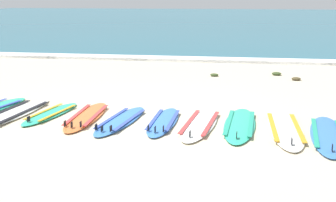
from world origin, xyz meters
TOP-DOWN VIEW (x-y plane):
  - ground_plane at (0.00, 0.00)m, footprint 80.00×80.00m
  - sea at (0.00, 37.74)m, footprint 80.00×60.00m
  - wave_foam_strip at (0.00, 8.16)m, footprint 80.00×0.84m
  - surfboard_1 at (-2.75, -0.05)m, footprint 0.93×2.65m
  - surfboard_2 at (-1.95, 0.02)m, footprint 0.81×1.96m
  - surfboard_3 at (-1.13, -0.06)m, footprint 0.62×2.27m
  - surfboard_4 at (-0.35, -0.23)m, footprint 0.87×2.24m
  - surfboard_5 at (0.51, -0.16)m, footprint 0.57×2.07m
  - surfboard_6 at (1.25, -0.22)m, footprint 0.85×2.38m
  - surfboard_7 at (2.02, -0.13)m, footprint 0.77×2.44m
  - surfboard_8 at (2.86, -0.27)m, footprint 0.64×2.52m
  - surfboard_9 at (3.59, -0.52)m, footprint 0.93×2.50m
  - seaweed_clump_near_shoreline at (3.73, 4.74)m, footprint 0.27×0.22m
  - seaweed_clump_mid_sand at (1.27, 5.01)m, footprint 0.26×0.21m
  - seaweed_clump_by_the_boards at (3.23, 5.50)m, footprint 0.30×0.24m

SIDE VIEW (x-z plane):
  - ground_plane at x=0.00m, z-range 0.00..0.00m
  - surfboard_8 at x=2.86m, z-range -0.05..0.13m
  - surfboard_9 at x=3.59m, z-range -0.05..0.13m
  - surfboard_7 at x=2.02m, z-range -0.05..0.13m
  - surfboard_6 at x=1.25m, z-range -0.05..0.13m
  - surfboard_2 at x=-1.95m, z-range -0.05..0.13m
  - surfboard_1 at x=-2.75m, z-range -0.05..0.13m
  - surfboard_3 at x=-1.13m, z-range -0.05..0.13m
  - surfboard_4 at x=-0.35m, z-range -0.05..0.13m
  - surfboard_5 at x=0.51m, z-range -0.05..0.13m
  - seaweed_clump_mid_sand at x=1.27m, z-range 0.00..0.09m
  - seaweed_clump_near_shoreline at x=3.73m, z-range 0.00..0.10m
  - sea at x=0.00m, z-range 0.00..0.10m
  - seaweed_clump_by_the_boards at x=3.23m, z-range 0.00..0.10m
  - wave_foam_strip at x=0.00m, z-range 0.00..0.11m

